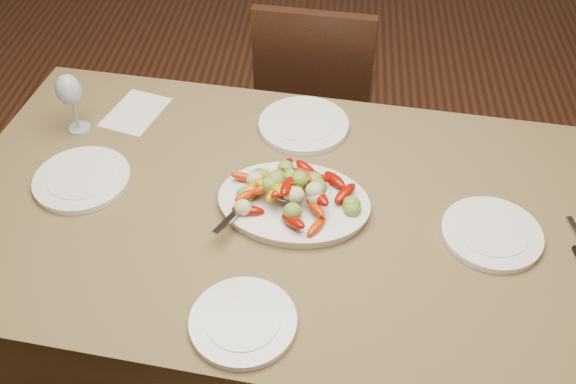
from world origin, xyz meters
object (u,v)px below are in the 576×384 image
(wine_glass, at_px, (72,101))
(plate_near, at_px, (243,322))
(plate_left, at_px, (82,179))
(plate_right, at_px, (492,234))
(dining_table, at_px, (288,295))
(serving_platter, at_px, (294,204))
(chair_far, at_px, (318,98))
(plate_far, at_px, (304,125))

(wine_glass, bearing_deg, plate_near, -47.81)
(plate_left, height_order, plate_right, same)
(dining_table, xyz_separation_m, wine_glass, (-0.67, 0.29, 0.48))
(wine_glass, bearing_deg, serving_platter, -22.27)
(plate_near, bearing_deg, chair_far, 85.20)
(plate_left, height_order, plate_near, same)
(dining_table, distance_m, plate_far, 0.53)
(plate_far, relative_size, wine_glass, 1.35)
(serving_platter, relative_size, plate_near, 1.61)
(dining_table, height_order, plate_far, plate_far)
(plate_far, height_order, wine_glass, wine_glass)
(dining_table, distance_m, plate_left, 0.70)
(chair_far, relative_size, plate_far, 3.44)
(plate_far, distance_m, plate_near, 0.74)
(dining_table, height_order, plate_left, plate_left)
(serving_platter, bearing_deg, wine_glass, 157.73)
(plate_near, bearing_deg, plate_left, 140.10)
(chair_far, bearing_deg, serving_platter, 93.96)
(serving_platter, relative_size, plate_far, 1.43)
(wine_glass, bearing_deg, plate_far, 5.75)
(chair_far, distance_m, serving_platter, 0.95)
(plate_left, relative_size, wine_glass, 1.30)
(serving_platter, height_order, plate_left, serving_platter)
(plate_left, bearing_deg, plate_far, 26.66)
(chair_far, height_order, plate_left, chair_far)
(serving_platter, bearing_deg, plate_far, 89.76)
(serving_platter, height_order, plate_far, serving_platter)
(chair_far, xyz_separation_m, serving_platter, (-0.02, -0.90, 0.30))
(plate_right, bearing_deg, wine_glass, 164.22)
(serving_platter, height_order, wine_glass, wine_glass)
(chair_far, distance_m, plate_right, 1.12)
(dining_table, height_order, plate_right, plate_right)
(plate_right, bearing_deg, plate_left, 174.54)
(plate_far, bearing_deg, plate_right, -38.46)
(serving_platter, bearing_deg, plate_near, -102.24)
(serving_platter, xyz_separation_m, plate_near, (-0.08, -0.38, -0.00))
(dining_table, xyz_separation_m, plate_near, (-0.07, -0.38, 0.39))
(plate_far, bearing_deg, chair_far, 87.57)
(plate_left, relative_size, plate_near, 1.09)
(plate_left, relative_size, plate_right, 1.04)
(dining_table, relative_size, plate_left, 6.89)
(serving_platter, relative_size, plate_left, 1.48)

